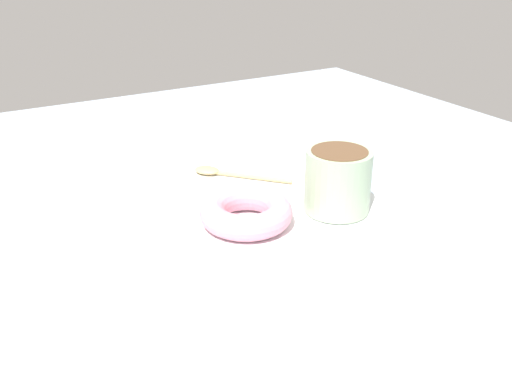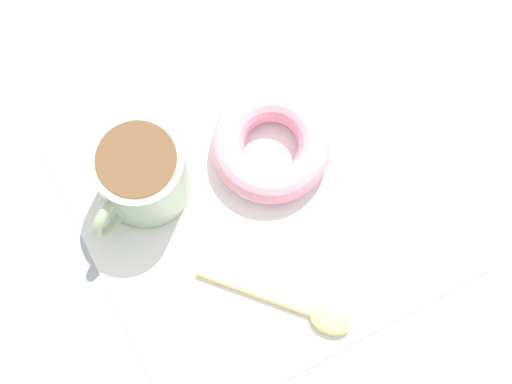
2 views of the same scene
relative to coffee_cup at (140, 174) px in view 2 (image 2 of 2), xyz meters
The scene contains 5 objects.
ground_plane 13.17cm from the coffee_cup, 66.12° to the left, with size 120.00×120.00×2.00cm, color #99A8B7.
napkin 10.74cm from the coffee_cup, 57.07° to the left, with size 30.60×30.60×0.30cm, color white.
coffee_cup is the anchor object (origin of this frame).
donut 11.98cm from the coffee_cup, 79.92° to the left, with size 10.81×10.81×3.01cm, color pink.
spoon 18.57cm from the coffee_cup, 24.56° to the left, with size 11.34×10.68×0.90cm.
Camera 2 is at (18.80, -12.07, 73.88)cm, focal length 60.00 mm.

